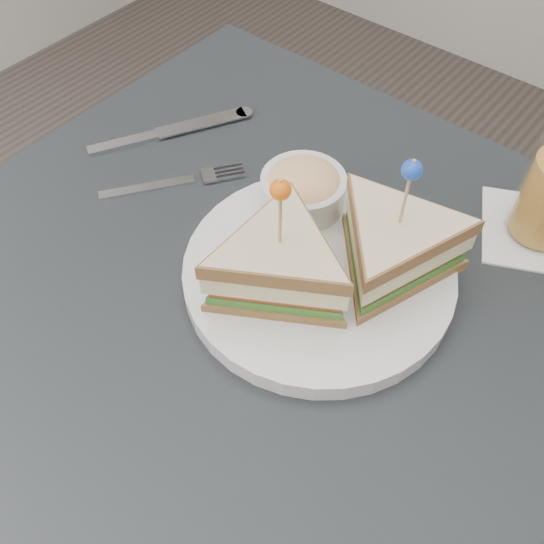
% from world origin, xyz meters
% --- Properties ---
extents(ground_plane, '(3.50, 3.50, 0.00)m').
position_xyz_m(ground_plane, '(0.00, 0.00, 0.00)').
color(ground_plane, '#3F3833').
extents(table, '(0.80, 0.80, 0.75)m').
position_xyz_m(table, '(0.00, 0.00, 0.67)').
color(table, black).
rests_on(table, ground).
extents(plate_meal, '(0.33, 0.31, 0.17)m').
position_xyz_m(plate_meal, '(0.04, 0.07, 0.80)').
color(plate_meal, silver).
rests_on(plate_meal, table).
extents(cutlery_fork, '(0.12, 0.16, 0.01)m').
position_xyz_m(cutlery_fork, '(-0.19, 0.08, 0.75)').
color(cutlery_fork, silver).
rests_on(cutlery_fork, table).
extents(cutlery_knife, '(0.13, 0.21, 0.01)m').
position_xyz_m(cutlery_knife, '(-0.28, 0.13, 0.75)').
color(cutlery_knife, silver).
rests_on(cutlery_knife, table).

